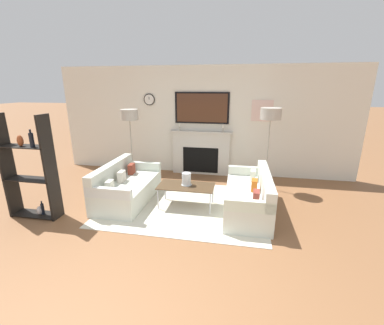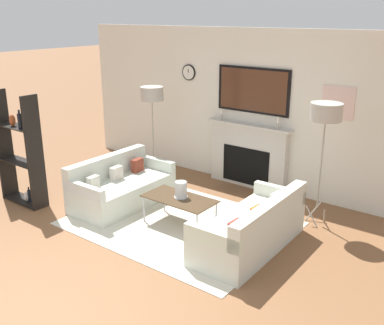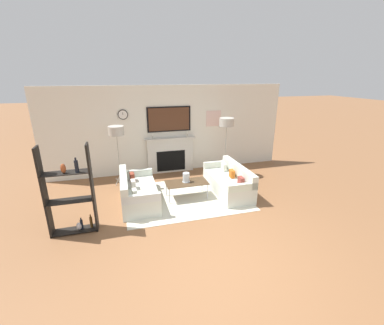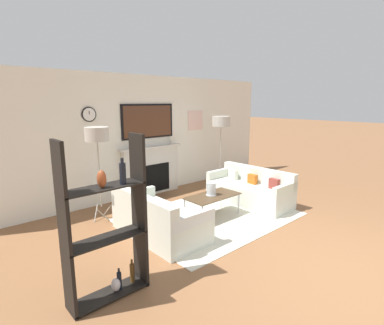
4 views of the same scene
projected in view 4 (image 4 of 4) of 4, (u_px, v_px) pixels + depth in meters
The scene contains 10 objects.
ground_plane at pixel (348, 271), 3.83m from camera, with size 60.00×60.00×0.00m, color brown.
fireplace_wall at pixel (148, 141), 6.85m from camera, with size 7.54×0.28×2.70m.
area_rug at pixel (210, 217), 5.62m from camera, with size 3.01×2.30×0.01m.
couch_left at pixel (158, 220), 4.78m from camera, with size 0.84×1.64×0.75m.
couch_right at pixel (250, 191), 6.35m from camera, with size 0.78×1.79×0.73m.
coffee_table at pixel (213, 197), 5.54m from camera, with size 1.05×0.54×0.42m.
hurricane_candle at pixel (211, 190), 5.54m from camera, with size 0.20×0.20×0.24m.
floor_lamp_left at pixel (97, 136), 5.16m from camera, with size 0.41×0.41×1.70m.
floor_lamp_right at pixel (221, 122), 7.21m from camera, with size 0.43×0.43×1.78m.
shelf_unit at pixel (107, 226), 3.18m from camera, with size 0.88×0.28×1.79m.
Camera 4 is at (-3.80, -1.25, 2.13)m, focal length 28.00 mm.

